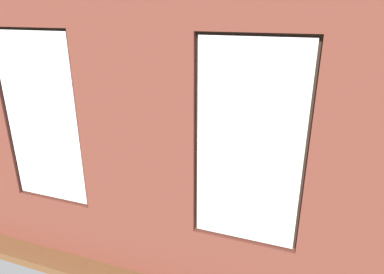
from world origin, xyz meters
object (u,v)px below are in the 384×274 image
(table_plant_small, at_px, (185,151))
(tv_flatscreen, at_px, (55,115))
(potted_plant_corner_near_left, at_px, (367,129))
(potted_plant_by_left_couch, at_px, (333,151))
(potted_plant_near_tv, at_px, (41,157))
(coffee_table, at_px, (185,160))
(potted_plant_mid_room_small, at_px, (254,156))
(media_console, at_px, (60,151))
(candle_jar, at_px, (177,151))
(couch_left, at_px, (364,192))
(remote_silver, at_px, (159,155))
(remote_gray, at_px, (189,160))
(cup_ceramic, at_px, (209,155))
(potted_plant_foreground_right, at_px, (125,108))
(couch_by_window, at_px, (121,206))
(potted_plant_between_couches, at_px, (227,199))

(table_plant_small, height_order, tv_flatscreen, tv_flatscreen)
(tv_flatscreen, relative_size, potted_plant_corner_near_left, 0.89)
(potted_plant_by_left_couch, xyz_separation_m, potted_plant_near_tv, (4.47, 2.64, 0.32))
(potted_plant_by_left_couch, distance_m, potted_plant_near_tv, 5.20)
(coffee_table, height_order, potted_plant_mid_room_small, potted_plant_mid_room_small)
(potted_plant_mid_room_small, bearing_deg, media_console, 14.43)
(candle_jar, distance_m, media_console, 2.37)
(potted_plant_near_tv, bearing_deg, couch_left, -166.30)
(potted_plant_near_tv, xyz_separation_m, potted_plant_corner_near_left, (-5.02, -3.07, 0.06))
(potted_plant_by_left_couch, bearing_deg, tv_flatscreen, 17.80)
(candle_jar, bearing_deg, potted_plant_near_tv, 36.97)
(potted_plant_corner_near_left, bearing_deg, remote_silver, 28.97)
(remote_gray, bearing_deg, cup_ceramic, 39.54)
(tv_flatscreen, xyz_separation_m, potted_plant_foreground_right, (-0.31, -1.99, -0.36))
(tv_flatscreen, bearing_deg, candle_jar, -172.17)
(couch_left, relative_size, potted_plant_corner_near_left, 1.48)
(potted_plant_by_left_couch, bearing_deg, potted_plant_foreground_right, -4.61)
(table_plant_small, relative_size, potted_plant_corner_near_left, 0.14)
(couch_left, distance_m, potted_plant_mid_room_small, 1.95)
(couch_by_window, xyz_separation_m, cup_ceramic, (-0.74, -1.76, 0.16))
(couch_by_window, xyz_separation_m, candle_jar, (-0.15, -1.72, 0.16))
(table_plant_small, xyz_separation_m, potted_plant_by_left_couch, (-2.48, -1.38, -0.20))
(couch_by_window, relative_size, potted_plant_mid_room_small, 4.23)
(potted_plant_mid_room_small, height_order, potted_plant_foreground_right, potted_plant_foreground_right)
(potted_plant_by_left_couch, bearing_deg, table_plant_small, 29.13)
(remote_gray, bearing_deg, coffee_table, 132.51)
(media_console, bearing_deg, potted_plant_between_couches, 160.03)
(potted_plant_near_tv, relative_size, potted_plant_corner_near_left, 0.82)
(coffee_table, relative_size, media_console, 1.27)
(remote_gray, relative_size, potted_plant_foreground_right, 0.15)
(potted_plant_corner_near_left, bearing_deg, tv_flatscreen, 20.09)
(remote_gray, xyz_separation_m, potted_plant_between_couches, (-1.03, 1.44, 0.25))
(candle_jar, xyz_separation_m, potted_plant_near_tv, (1.80, 1.35, 0.18))
(remote_silver, bearing_deg, potted_plant_foreground_right, 1.67)
(table_plant_small, bearing_deg, remote_gray, 133.52)
(couch_by_window, bearing_deg, potted_plant_by_left_couch, -133.11)
(remote_gray, relative_size, tv_flatscreen, 0.14)
(coffee_table, distance_m, cup_ceramic, 0.44)
(remote_silver, xyz_separation_m, tv_flatscreen, (2.08, 0.11, 0.56))
(coffee_table, bearing_deg, potted_plant_mid_room_small, -147.26)
(candle_jar, xyz_separation_m, remote_silver, (0.26, 0.21, -0.04))
(remote_silver, xyz_separation_m, potted_plant_by_left_couch, (-2.92, -1.50, -0.10))
(potted_plant_mid_room_small, bearing_deg, potted_plant_foreground_right, -17.74)
(couch_left, xyz_separation_m, potted_plant_between_couches, (1.74, 1.49, 0.37))
(coffee_table, distance_m, tv_flatscreen, 2.61)
(remote_silver, xyz_separation_m, potted_plant_near_tv, (1.54, 1.14, 0.22))
(remote_gray, height_order, potted_plant_foreground_right, potted_plant_foreground_right)
(coffee_table, height_order, potted_plant_by_left_couch, potted_plant_by_left_couch)
(potted_plant_mid_room_small, bearing_deg, potted_plant_near_tv, 32.51)
(candle_jar, distance_m, potted_plant_corner_near_left, 3.66)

